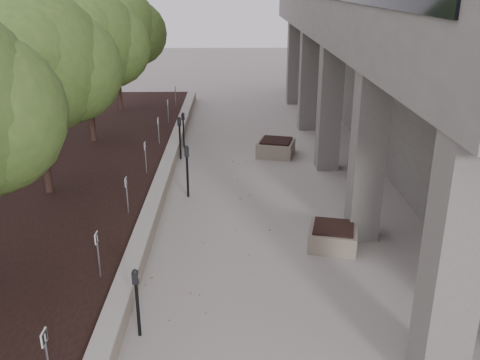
{
  "coord_description": "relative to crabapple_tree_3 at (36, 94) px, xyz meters",
  "views": [
    {
      "loc": [
        0.26,
        -5.51,
        5.84
      ],
      "look_at": [
        0.45,
        6.52,
        1.27
      ],
      "focal_mm": 39.2,
      "sensor_mm": 36.0,
      "label": 1
    }
  ],
  "objects": [
    {
      "name": "planter_front",
      "position": [
        7.41,
        -2.55,
        -2.86
      ],
      "size": [
        1.32,
        1.32,
        0.51
      ],
      "primitive_type": null,
      "rotation": [
        0.0,
        0.0,
        -0.23
      ],
      "color": "gray",
      "rests_on": "ground"
    },
    {
      "name": "planting_bed",
      "position": [
        -0.7,
        1.0,
        -2.92
      ],
      "size": [
        7.0,
        26.0,
        0.4
      ],
      "primitive_type": "cube",
      "color": "black",
      "rests_on": "ground"
    },
    {
      "name": "crabapple_tree_5",
      "position": [
        0.0,
        10.0,
        0.0
      ],
      "size": [
        4.6,
        4.0,
        5.44
      ],
      "primitive_type": null,
      "color": "#3A5821",
      "rests_on": "planting_bed"
    },
    {
      "name": "planter_back",
      "position": [
        6.62,
        4.38,
        -2.83
      ],
      "size": [
        1.5,
        1.5,
        0.57
      ],
      "primitive_type": null,
      "rotation": [
        0.0,
        0.0,
        -0.25
      ],
      "color": "gray",
      "rests_on": "ground"
    },
    {
      "name": "parking_meter_2",
      "position": [
        3.41,
        -5.82,
        -2.45
      ],
      "size": [
        0.13,
        0.1,
        1.33
      ],
      "primitive_type": null,
      "rotation": [
        0.0,
        0.0,
        0.02
      ],
      "color": "black",
      "rests_on": "ground"
    },
    {
      "name": "crabapple_tree_3",
      "position": [
        0.0,
        0.0,
        0.0
      ],
      "size": [
        4.6,
        4.0,
        5.44
      ],
      "primitive_type": null,
      "color": "#3A5821",
      "rests_on": "planting_bed"
    },
    {
      "name": "berry_scatter",
      "position": [
        4.7,
        -3.0,
        -3.11
      ],
      "size": [
        3.3,
        14.1,
        0.02
      ],
      "primitive_type": null,
      "color": "maroon",
      "rests_on": "ground"
    },
    {
      "name": "parking_meter_5",
      "position": [
        3.25,
        5.38,
        -2.45
      ],
      "size": [
        0.14,
        0.11,
        1.34
      ],
      "primitive_type": null,
      "rotation": [
        0.0,
        0.0,
        -0.15
      ],
      "color": "black",
      "rests_on": "ground"
    },
    {
      "name": "parking_sign_7",
      "position": [
        2.45,
        7.5,
        -2.24
      ],
      "size": [
        0.04,
        0.22,
        0.96
      ],
      "primitive_type": null,
      "color": "black",
      "rests_on": "planting_bed"
    },
    {
      "name": "parking_sign_5",
      "position": [
        2.45,
        1.5,
        -2.24
      ],
      "size": [
        0.04,
        0.22,
        0.96
      ],
      "primitive_type": null,
      "color": "black",
      "rests_on": "planting_bed"
    },
    {
      "name": "parking_sign_3",
      "position": [
        2.45,
        -4.5,
        -2.24
      ],
      "size": [
        0.04,
        0.22,
        0.96
      ],
      "primitive_type": null,
      "color": "black",
      "rests_on": "planting_bed"
    },
    {
      "name": "parking_sign_6",
      "position": [
        2.45,
        4.5,
        -2.24
      ],
      "size": [
        0.04,
        0.22,
        0.96
      ],
      "primitive_type": null,
      "color": "black",
      "rests_on": "planting_bed"
    },
    {
      "name": "parking_sign_8",
      "position": [
        2.45,
        10.5,
        -2.24
      ],
      "size": [
        0.04,
        0.22,
        0.96
      ],
      "primitive_type": null,
      "color": "black",
      "rests_on": "planting_bed"
    },
    {
      "name": "parking_meter_3",
      "position": [
        3.78,
        0.53,
        -2.35
      ],
      "size": [
        0.17,
        0.13,
        1.55
      ],
      "primitive_type": null,
      "rotation": [
        0.0,
        0.0,
        0.13
      ],
      "color": "black",
      "rests_on": "ground"
    },
    {
      "name": "parking_sign_4",
      "position": [
        2.45,
        -1.5,
        -2.24
      ],
      "size": [
        0.04,
        0.22,
        0.96
      ],
      "primitive_type": null,
      "color": "black",
      "rests_on": "planting_bed"
    },
    {
      "name": "crabapple_tree_4",
      "position": [
        0.0,
        5.0,
        0.0
      ],
      "size": [
        4.6,
        4.0,
        5.44
      ],
      "primitive_type": null,
      "color": "#3A5821",
      "rests_on": "planting_bed"
    },
    {
      "name": "parking_meter_4",
      "position": [
        3.25,
        3.99,
        -2.36
      ],
      "size": [
        0.15,
        0.11,
        1.52
      ],
      "primitive_type": null,
      "rotation": [
        0.0,
        0.0,
        -0.03
      ],
      "color": "black",
      "rests_on": "ground"
    },
    {
      "name": "retaining_wall",
      "position": [
        2.97,
        1.0,
        -2.87
      ],
      "size": [
        0.39,
        26.0,
        0.5
      ],
      "primitive_type": null,
      "color": "gray",
      "rests_on": "ground"
    },
    {
      "name": "parking_sign_2",
      "position": [
        2.45,
        -7.5,
        -2.24
      ],
      "size": [
        0.04,
        0.22,
        0.96
      ],
      "primitive_type": null,
      "color": "black",
      "rests_on": "planting_bed"
    }
  ]
}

